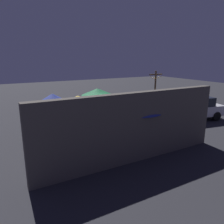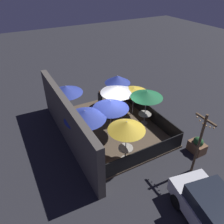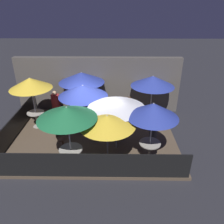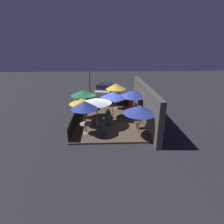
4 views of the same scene
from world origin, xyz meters
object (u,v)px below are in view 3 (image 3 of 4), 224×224
(patio_umbrella_1, at_px, (30,83))
(patio_chair_0, at_px, (62,137))
(dining_table_2, at_px, (150,146))
(patio_umbrella_0, at_px, (67,113))
(patio_umbrella_7, at_px, (117,104))
(patron_0, at_px, (154,129))
(patron_2, at_px, (118,124))
(patio_chair_1, at_px, (128,105))
(patio_umbrella_5, at_px, (107,121))
(dining_table_1, at_px, (36,115))
(patio_umbrella_4, at_px, (83,91))
(patio_umbrella_6, at_px, (81,77))
(dining_table_0, at_px, (71,152))
(patron_1, at_px, (56,104))
(patio_umbrella_3, at_px, (153,81))
(patio_umbrella_2, at_px, (153,110))

(patio_umbrella_1, bearing_deg, patio_chair_0, -46.94)
(patio_umbrella_1, relative_size, dining_table_2, 3.07)
(patio_umbrella_0, distance_m, patio_umbrella_7, 1.97)
(patron_0, distance_m, patron_2, 1.54)
(patio_umbrella_1, xyz_separation_m, patron_2, (3.83, -0.80, -1.57))
(patio_umbrella_0, height_order, patio_chair_1, patio_umbrella_0)
(patio_umbrella_5, bearing_deg, dining_table_1, 141.91)
(patio_umbrella_4, bearing_deg, patio_umbrella_5, -64.56)
(patio_umbrella_6, distance_m, patio_chair_0, 3.38)
(patio_chair_0, distance_m, patio_chair_1, 4.15)
(patio_chair_1, height_order, patron_2, patron_2)
(patio_umbrella_5, bearing_deg, dining_table_0, -177.27)
(patio_umbrella_7, relative_size, dining_table_1, 2.83)
(patio_umbrella_5, distance_m, patio_chair_0, 2.52)
(patio_umbrella_0, height_order, patron_1, patio_umbrella_0)
(patio_umbrella_5, distance_m, dining_table_2, 2.03)
(patio_umbrella_5, relative_size, dining_table_1, 2.60)
(patio_umbrella_4, relative_size, dining_table_2, 2.84)
(dining_table_1, xyz_separation_m, dining_table_2, (5.00, -2.36, -0.02))
(dining_table_2, bearing_deg, patio_umbrella_3, 81.24)
(patio_umbrella_0, relative_size, patron_2, 1.73)
(patio_umbrella_4, xyz_separation_m, dining_table_0, (-0.20, -2.38, -1.43))
(patio_umbrella_6, height_order, dining_table_0, patio_umbrella_6)
(patio_umbrella_7, relative_size, patio_chair_0, 2.33)
(dining_table_0, relative_size, dining_table_2, 1.05)
(patio_umbrella_4, height_order, patio_chair_0, patio_umbrella_4)
(patio_umbrella_0, xyz_separation_m, patio_chair_0, (-0.59, 1.09, -1.63))
(patio_umbrella_3, bearing_deg, patio_chair_1, 170.99)
(patio_umbrella_1, relative_size, dining_table_0, 2.93)
(patio_umbrella_0, height_order, patio_umbrella_6, patio_umbrella_0)
(patio_umbrella_0, xyz_separation_m, patio_umbrella_4, (0.20, 2.38, -0.15))
(dining_table_1, relative_size, dining_table_2, 0.98)
(patron_0, bearing_deg, patio_umbrella_5, 71.07)
(patio_umbrella_3, height_order, patron_1, patio_umbrella_3)
(dining_table_1, bearing_deg, patio_umbrella_7, -23.55)
(patio_chair_1, bearing_deg, patio_umbrella_1, -82.00)
(dining_table_1, bearing_deg, patio_umbrella_2, -25.29)
(dining_table_2, relative_size, patio_chair_0, 0.84)
(patio_umbrella_7, bearing_deg, dining_table_2, -30.28)
(dining_table_0, bearing_deg, dining_table_2, 8.05)
(patio_umbrella_5, xyz_separation_m, dining_table_2, (1.55, 0.34, -1.27))
(patio_umbrella_6, xyz_separation_m, dining_table_2, (2.95, -3.67, -1.46))
(patio_umbrella_7, bearing_deg, patio_umbrella_3, 57.77)
(patio_umbrella_0, bearing_deg, dining_table_0, 0.00)
(patio_umbrella_0, relative_size, patron_0, 1.80)
(patio_umbrella_6, height_order, dining_table_1, patio_umbrella_6)
(patio_umbrella_2, relative_size, patio_umbrella_4, 1.04)
(patio_umbrella_0, distance_m, dining_table_1, 3.83)
(patio_umbrella_4, distance_m, dining_table_2, 3.60)
(patio_umbrella_1, height_order, patron_1, patio_umbrella_1)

